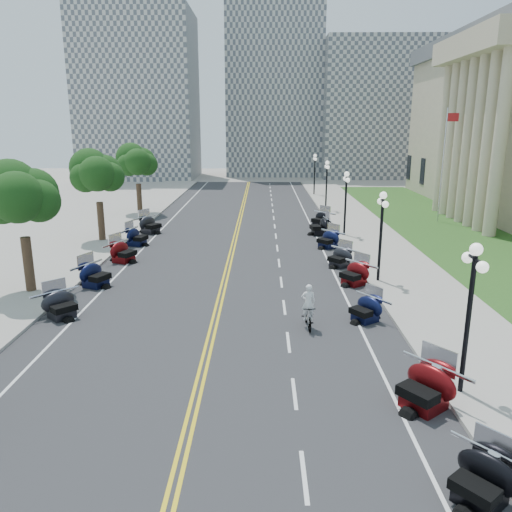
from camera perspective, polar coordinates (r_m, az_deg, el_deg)
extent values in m
plane|color=gray|center=(24.34, -4.34, -5.84)|extent=(160.00, 160.00, 0.00)
cube|color=#333335|center=(33.86, -2.88, 0.11)|extent=(16.00, 90.00, 0.01)
cube|color=yellow|center=(33.87, -3.08, 0.13)|extent=(0.12, 90.00, 0.00)
cube|color=yellow|center=(33.85, -2.67, 0.12)|extent=(0.12, 90.00, 0.00)
cube|color=white|center=(34.06, 7.93, 0.09)|extent=(0.12, 90.00, 0.00)
cube|color=white|center=(34.85, -13.44, 0.16)|extent=(0.12, 90.00, 0.00)
cube|color=white|center=(13.72, 5.53, -23.76)|extent=(0.12, 2.00, 0.00)
cube|color=white|center=(17.03, 4.41, -15.36)|extent=(0.12, 2.00, 0.00)
cube|color=white|center=(20.58, 3.72, -9.78)|extent=(0.12, 2.00, 0.00)
cube|color=white|center=(24.27, 3.25, -5.86)|extent=(0.12, 2.00, 0.00)
cube|color=white|center=(28.05, 2.91, -2.99)|extent=(0.12, 2.00, 0.00)
cube|color=white|center=(31.88, 2.65, -0.80)|extent=(0.12, 2.00, 0.00)
cube|color=white|center=(35.75, 2.45, 0.92)|extent=(0.12, 2.00, 0.00)
cube|color=white|center=(39.64, 2.29, 2.30)|extent=(0.12, 2.00, 0.00)
cube|color=white|center=(43.56, 2.15, 3.43)|extent=(0.12, 2.00, 0.00)
cube|color=white|center=(47.48, 2.04, 4.37)|extent=(0.12, 2.00, 0.00)
cube|color=white|center=(51.42, 1.95, 5.17)|extent=(0.12, 2.00, 0.00)
cube|color=white|center=(55.37, 1.86, 5.86)|extent=(0.12, 2.00, 0.00)
cube|color=white|center=(59.33, 1.79, 6.46)|extent=(0.12, 2.00, 0.00)
cube|color=white|center=(63.29, 1.73, 6.98)|extent=(0.12, 2.00, 0.00)
cube|color=white|center=(67.25, 1.68, 7.44)|extent=(0.12, 2.00, 0.00)
cube|color=white|center=(71.22, 1.63, 7.84)|extent=(0.12, 2.00, 0.00)
cube|color=white|center=(75.19, 1.58, 8.21)|extent=(0.12, 2.00, 0.00)
cube|color=#9E9991|center=(34.80, 14.65, 0.16)|extent=(5.00, 90.00, 0.15)
cube|color=#9E9991|center=(36.06, -19.77, 0.27)|extent=(5.00, 90.00, 0.15)
cube|color=#356023|center=(44.32, 21.05, 2.70)|extent=(9.00, 60.00, 0.10)
cube|color=gray|center=(87.17, -13.20, 17.29)|extent=(18.00, 14.00, 26.00)
cube|color=gray|center=(90.95, 2.04, 18.79)|extent=(16.00, 12.00, 30.00)
cube|color=gray|center=(89.96, 14.06, 15.87)|extent=(20.00, 14.00, 22.00)
imported|color=#A51414|center=(21.80, 5.95, -6.86)|extent=(0.62, 1.85, 1.09)
imported|color=white|center=(21.33, 6.05, -3.44)|extent=(0.60, 0.39, 1.64)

